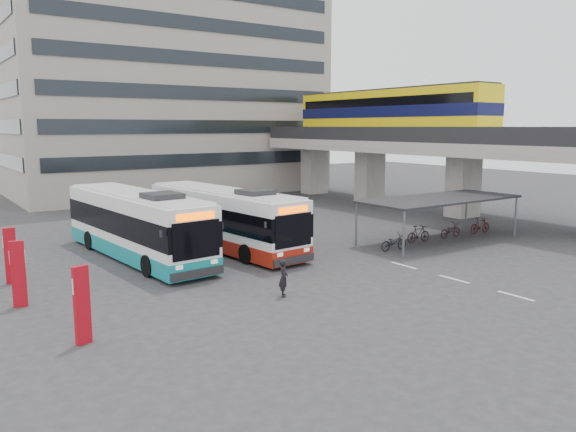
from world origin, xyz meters
TOP-DOWN VIEW (x-y plane):
  - ground at (0.00, 0.00)m, footprint 120.00×120.00m
  - viaduct at (17.00, 14.08)m, footprint 8.00×32.00m
  - bike_shelter at (8.45, 3.00)m, footprint 10.00×4.00m
  - office_block at (6.00, 36.00)m, footprint 30.00×15.00m
  - road_markings at (2.50, -3.00)m, footprint 0.15×7.60m
  - bus_main at (-2.72, 8.45)m, footprint 3.64×11.98m
  - bus_teal at (-7.42, 8.96)m, footprint 3.49×12.32m
  - pedestrian at (-5.05, -0.78)m, footprint 0.57×0.65m
  - sign_totem_south at (-12.86, -1.30)m, footprint 0.53×0.27m
  - sign_totem_mid at (-13.79, 3.72)m, footprint 0.54×0.26m
  - sign_totem_north at (-13.51, 7.31)m, footprint 0.52×0.17m

SIDE VIEW (x-z plane):
  - ground at x=0.00m, z-range 0.00..0.00m
  - road_markings at x=2.50m, z-range 0.00..0.01m
  - pedestrian at x=-5.05m, z-range 0.00..1.50m
  - sign_totem_north at x=-13.51m, z-range 0.04..2.46m
  - sign_totem_south at x=-12.86m, z-range 0.04..2.50m
  - sign_totem_mid at x=-13.79m, z-range 0.04..2.54m
  - bus_main at x=-2.72m, z-range -0.12..3.36m
  - bike_shelter at x=8.45m, z-range 0.37..2.91m
  - bus_teal at x=-7.42m, z-range -0.13..3.47m
  - viaduct at x=17.00m, z-range 1.39..11.07m
  - office_block at x=6.00m, z-range 0.00..25.00m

